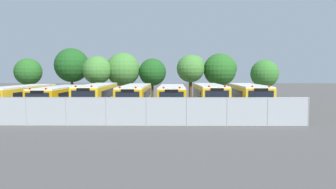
{
  "coord_description": "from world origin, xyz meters",
  "views": [
    {
      "loc": [
        3.72,
        -30.2,
        3.75
      ],
      "look_at": [
        3.33,
        0.0,
        1.6
      ],
      "focal_mm": 32.76,
      "sensor_mm": 36.0,
      "label": 1
    }
  ],
  "objects_px": {
    "tree_1": "(72,65)",
    "tree_6": "(221,69)",
    "school_bus_2": "(97,96)",
    "school_bus_4": "(172,97)",
    "school_bus_1": "(60,97)",
    "tree_3": "(124,70)",
    "tree_4": "(153,72)",
    "tree_0": "(28,71)",
    "school_bus_3": "(135,97)",
    "school_bus_5": "(209,96)",
    "tree_2": "(98,70)",
    "school_bus_0": "(22,97)",
    "tree_7": "(264,74)",
    "school_bus_6": "(248,96)",
    "tree_5": "(192,68)"
  },
  "relations": [
    {
      "from": "tree_1",
      "to": "tree_6",
      "type": "distance_m",
      "value": 20.04
    },
    {
      "from": "school_bus_2",
      "to": "tree_6",
      "type": "bearing_deg",
      "value": -144.15
    },
    {
      "from": "school_bus_4",
      "to": "school_bus_1",
      "type": "bearing_deg",
      "value": -0.67
    },
    {
      "from": "school_bus_1",
      "to": "tree_3",
      "type": "relative_size",
      "value": 1.62
    },
    {
      "from": "tree_4",
      "to": "tree_6",
      "type": "xyz_separation_m",
      "value": [
        9.0,
        0.21,
        0.35
      ]
    },
    {
      "from": "school_bus_4",
      "to": "tree_0",
      "type": "relative_size",
      "value": 1.79
    },
    {
      "from": "school_bus_3",
      "to": "school_bus_5",
      "type": "distance_m",
      "value": 7.3
    },
    {
      "from": "tree_2",
      "to": "tree_3",
      "type": "distance_m",
      "value": 3.35
    },
    {
      "from": "school_bus_4",
      "to": "tree_2",
      "type": "xyz_separation_m",
      "value": [
        -9.45,
        9.13,
        2.68
      ]
    },
    {
      "from": "school_bus_3",
      "to": "tree_6",
      "type": "relative_size",
      "value": 1.77
    },
    {
      "from": "school_bus_3",
      "to": "tree_0",
      "type": "xyz_separation_m",
      "value": [
        -14.89,
        9.08,
        2.57
      ]
    },
    {
      "from": "school_bus_5",
      "to": "tree_3",
      "type": "xyz_separation_m",
      "value": [
        -10.08,
        10.23,
        2.69
      ]
    },
    {
      "from": "school_bus_2",
      "to": "school_bus_3",
      "type": "distance_m",
      "value": 3.8
    },
    {
      "from": "school_bus_0",
      "to": "tree_2",
      "type": "xyz_separation_m",
      "value": [
        5.49,
        8.87,
        2.69
      ]
    },
    {
      "from": "school_bus_0",
      "to": "tree_4",
      "type": "distance_m",
      "value": 16.41
    },
    {
      "from": "school_bus_1",
      "to": "tree_4",
      "type": "relative_size",
      "value": 1.84
    },
    {
      "from": "school_bus_4",
      "to": "tree_1",
      "type": "xyz_separation_m",
      "value": [
        -13.5,
        11.3,
        3.45
      ]
    },
    {
      "from": "tree_2",
      "to": "tree_7",
      "type": "height_order",
      "value": "tree_2"
    },
    {
      "from": "tree_2",
      "to": "school_bus_0",
      "type": "bearing_deg",
      "value": -121.75
    },
    {
      "from": "school_bus_6",
      "to": "tree_6",
      "type": "bearing_deg",
      "value": -83.27
    },
    {
      "from": "tree_3",
      "to": "tree_6",
      "type": "bearing_deg",
      "value": 1.64
    },
    {
      "from": "school_bus_4",
      "to": "tree_6",
      "type": "bearing_deg",
      "value": -120.46
    },
    {
      "from": "school_bus_4",
      "to": "tree_3",
      "type": "height_order",
      "value": "tree_3"
    },
    {
      "from": "tree_5",
      "to": "school_bus_4",
      "type": "bearing_deg",
      "value": -104.27
    },
    {
      "from": "tree_0",
      "to": "tree_6",
      "type": "distance_m",
      "value": 25.09
    },
    {
      "from": "tree_6",
      "to": "tree_5",
      "type": "bearing_deg",
      "value": -167.38
    },
    {
      "from": "school_bus_5",
      "to": "tree_7",
      "type": "bearing_deg",
      "value": -128.96
    },
    {
      "from": "tree_5",
      "to": "tree_6",
      "type": "height_order",
      "value": "tree_6"
    },
    {
      "from": "school_bus_2",
      "to": "tree_5",
      "type": "distance_m",
      "value": 14.23
    },
    {
      "from": "school_bus_4",
      "to": "tree_2",
      "type": "distance_m",
      "value": 13.41
    },
    {
      "from": "school_bus_3",
      "to": "tree_1",
      "type": "xyz_separation_m",
      "value": [
        -9.88,
        11.12,
        3.43
      ]
    },
    {
      "from": "school_bus_0",
      "to": "school_bus_2",
      "type": "distance_m",
      "value": 7.52
    },
    {
      "from": "school_bus_6",
      "to": "tree_6",
      "type": "height_order",
      "value": "tree_6"
    },
    {
      "from": "tree_0",
      "to": "tree_3",
      "type": "bearing_deg",
      "value": 5.87
    },
    {
      "from": "school_bus_4",
      "to": "tree_2",
      "type": "height_order",
      "value": "tree_2"
    },
    {
      "from": "tree_1",
      "to": "tree_4",
      "type": "relative_size",
      "value": 1.25
    },
    {
      "from": "school_bus_5",
      "to": "tree_7",
      "type": "relative_size",
      "value": 1.85
    },
    {
      "from": "school_bus_2",
      "to": "school_bus_6",
      "type": "relative_size",
      "value": 1.06
    },
    {
      "from": "school_bus_0",
      "to": "tree_3",
      "type": "bearing_deg",
      "value": -128.98
    },
    {
      "from": "school_bus_2",
      "to": "tree_4",
      "type": "bearing_deg",
      "value": -116.82
    },
    {
      "from": "school_bus_6",
      "to": "tree_0",
      "type": "height_order",
      "value": "tree_0"
    },
    {
      "from": "school_bus_3",
      "to": "tree_7",
      "type": "xyz_separation_m",
      "value": [
        15.91,
        10.97,
        2.19
      ]
    },
    {
      "from": "tree_1",
      "to": "tree_2",
      "type": "xyz_separation_m",
      "value": [
        4.06,
        -2.17,
        -0.77
      ]
    },
    {
      "from": "school_bus_4",
      "to": "tree_7",
      "type": "distance_m",
      "value": 16.74
    },
    {
      "from": "tree_5",
      "to": "tree_6",
      "type": "bearing_deg",
      "value": 12.62
    },
    {
      "from": "school_bus_4",
      "to": "tree_1",
      "type": "distance_m",
      "value": 17.94
    },
    {
      "from": "school_bus_6",
      "to": "tree_7",
      "type": "height_order",
      "value": "tree_7"
    },
    {
      "from": "school_bus_1",
      "to": "tree_6",
      "type": "xyz_separation_m",
      "value": [
        17.69,
        10.65,
        2.86
      ]
    },
    {
      "from": "tree_0",
      "to": "tree_1",
      "type": "xyz_separation_m",
      "value": [
        5.01,
        2.04,
        0.86
      ]
    },
    {
      "from": "school_bus_6",
      "to": "school_bus_5",
      "type": "bearing_deg",
      "value": 0.38
    }
  ]
}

